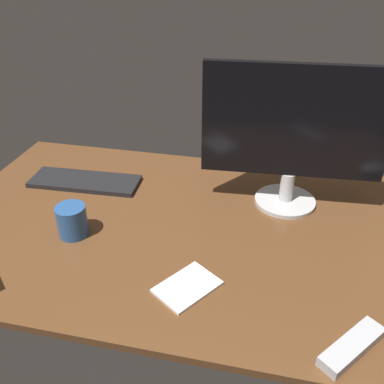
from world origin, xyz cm
name	(u,v)px	position (x,y,z in cm)	size (l,w,h in cm)	color
desk	(186,228)	(0.00, 0.00, 1.00)	(140.00, 84.00, 2.00)	brown
monitor	(294,133)	(26.76, 18.02, 25.03)	(51.41, 18.26, 42.09)	silver
keyboard	(85,181)	(-37.75, 15.59, 2.75)	(35.47, 12.17, 1.51)	black
tv_remote	(352,347)	(41.20, -33.43, 3.19)	(16.39, 4.48, 2.38)	#B7B7BC
coffee_mug	(72,221)	(-28.88, -10.40, 6.37)	(8.06, 8.06, 8.75)	#28518C
notepad	(187,287)	(5.91, -23.73, 2.36)	(14.17, 9.87, 0.73)	white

